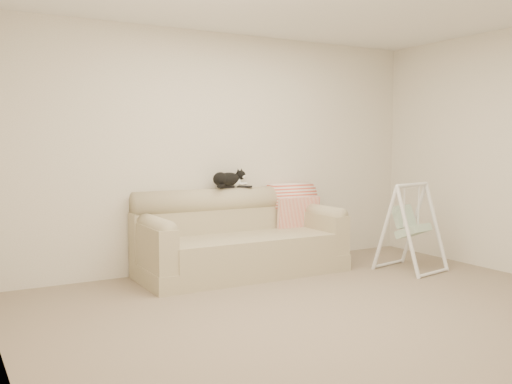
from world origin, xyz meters
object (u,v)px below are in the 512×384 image
at_px(remote_b, 245,187).
at_px(baby_swing, 410,227).
at_px(tuxedo_cat, 229,179).
at_px(sofa, 239,240).
at_px(remote_a, 226,187).

height_order(remote_b, baby_swing, baby_swing).
relative_size(remote_b, baby_swing, 0.18).
height_order(remote_b, tuxedo_cat, tuxedo_cat).
distance_m(remote_b, baby_swing, 1.87).
relative_size(sofa, remote_a, 12.04).
height_order(sofa, remote_b, remote_b).
bearing_deg(remote_b, tuxedo_cat, 178.53).
height_order(sofa, remote_a, remote_a).
bearing_deg(remote_a, sofa, -84.58).
xyz_separation_m(remote_a, tuxedo_cat, (0.02, -0.02, 0.09)).
relative_size(remote_a, remote_b, 1.06).
distance_m(remote_a, remote_b, 0.22).
distance_m(sofa, remote_a, 0.61).
xyz_separation_m(tuxedo_cat, baby_swing, (1.69, -1.05, -0.52)).
height_order(sofa, baby_swing, baby_swing).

